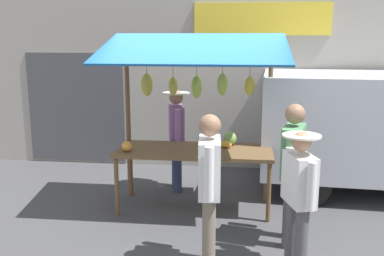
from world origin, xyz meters
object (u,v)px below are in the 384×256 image
object	(u,v)px
shopper_in_grey_tee	(299,192)
shopper_in_striped_shirt	(293,164)
shopper_with_ponytail	(209,181)
market_stall	(194,103)
vendor_with_sunhat	(176,132)

from	to	relation	value
shopper_in_grey_tee	shopper_in_striped_shirt	distance (m)	0.65
shopper_with_ponytail	shopper_in_grey_tee	world-z (taller)	shopper_with_ponytail
shopper_with_ponytail	shopper_in_striped_shirt	bearing A→B (deg)	-57.15
market_stall	vendor_with_sunhat	bearing A→B (deg)	-63.01
shopper_in_striped_shirt	market_stall	bearing A→B (deg)	65.84
shopper_with_ponytail	shopper_in_striped_shirt	xyz separation A→B (m)	(-0.93, -0.69, 0.01)
market_stall	vendor_with_sunhat	world-z (taller)	market_stall
vendor_with_sunhat	shopper_with_ponytail	size ratio (longest dim) A/B	0.97
market_stall	shopper_with_ponytail	world-z (taller)	market_stall
market_stall	vendor_with_sunhat	size ratio (longest dim) A/B	1.54
vendor_with_sunhat	shopper_in_striped_shirt	xyz separation A→B (m)	(-1.64, 1.71, 0.03)
shopper_in_grey_tee	shopper_in_striped_shirt	size ratio (longest dim) A/B	0.89
shopper_with_ponytail	vendor_with_sunhat	bearing A→B (deg)	12.53
shopper_in_striped_shirt	shopper_in_grey_tee	bearing A→B (deg)	-166.30
vendor_with_sunhat	shopper_in_grey_tee	bearing A→B (deg)	21.98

